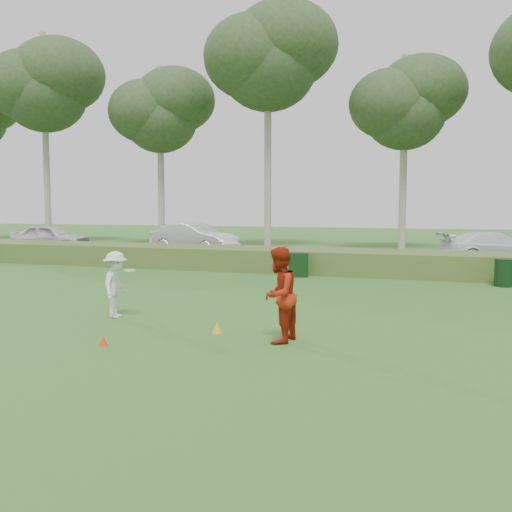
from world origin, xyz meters
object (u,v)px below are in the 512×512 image
at_px(car_mid, 194,238).
at_px(cone_orange, 103,341).
at_px(player_white, 116,284).
at_px(car_left, 50,237).
at_px(utility_cabinet, 298,265).
at_px(trash_bin, 504,273).
at_px(car_right, 494,247).
at_px(player_red, 279,295).
at_px(cone_yellow, 217,327).

bearing_deg(car_mid, cone_orange, -145.40).
height_order(player_white, cone_orange, player_white).
bearing_deg(car_left, utility_cabinet, -122.04).
xyz_separation_m(utility_cabinet, trash_bin, (7.13, -0.21, 0.01)).
bearing_deg(trash_bin, car_right, 89.35).
height_order(utility_cabinet, car_right, car_right).
bearing_deg(player_red, cone_yellow, -96.82).
relative_size(player_red, cone_orange, 9.56).
distance_m(trash_bin, car_right, 7.91).
relative_size(cone_orange, utility_cabinet, 0.22).
height_order(player_white, car_left, car_left).
bearing_deg(utility_cabinet, player_red, -92.02).
bearing_deg(car_mid, player_white, -146.59).
bearing_deg(car_right, utility_cabinet, 114.76).
height_order(car_left, car_mid, car_mid).
bearing_deg(car_right, player_red, 142.84).
bearing_deg(cone_orange, player_red, 24.70).
relative_size(player_white, car_right, 0.32).
height_order(cone_orange, trash_bin, trash_bin).
relative_size(trash_bin, car_mid, 0.18).
bearing_deg(player_red, player_white, -97.77).
bearing_deg(cone_orange, car_left, 131.57).
relative_size(player_red, cone_yellow, 7.73).
height_order(cone_orange, car_left, car_left).
height_order(cone_orange, car_right, car_right).
distance_m(cone_orange, car_right, 20.84).
xyz_separation_m(player_red, cone_orange, (-3.07, -1.41, -0.84)).
xyz_separation_m(player_white, cone_orange, (1.36, -2.51, -0.70)).
height_order(cone_orange, cone_yellow, cone_yellow).
bearing_deg(trash_bin, utility_cabinet, 178.31).
bearing_deg(cone_yellow, cone_orange, -132.57).
relative_size(player_red, car_left, 0.41).
bearing_deg(car_left, player_red, -141.32).
bearing_deg(player_white, cone_yellow, -118.02).
relative_size(cone_orange, car_right, 0.04).
xyz_separation_m(utility_cabinet, car_mid, (-8.12, 7.80, 0.44)).
relative_size(cone_orange, car_left, 0.04).
bearing_deg(car_right, car_left, 69.85).
bearing_deg(car_mid, car_left, 109.51).
bearing_deg(cone_orange, car_right, 67.75).
bearing_deg(car_right, cone_orange, 135.68).
relative_size(cone_orange, cone_yellow, 0.81).
bearing_deg(cone_orange, cone_yellow, 47.43).
distance_m(trash_bin, car_left, 25.20).
height_order(cone_yellow, car_mid, car_mid).
height_order(car_left, car_right, car_left).
distance_m(cone_orange, car_mid, 20.79).
distance_m(player_red, car_mid, 20.83).
bearing_deg(car_left, car_mid, -94.16).
distance_m(utility_cabinet, car_left, 18.39).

